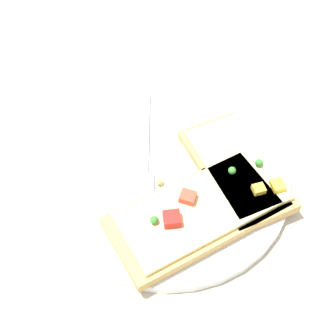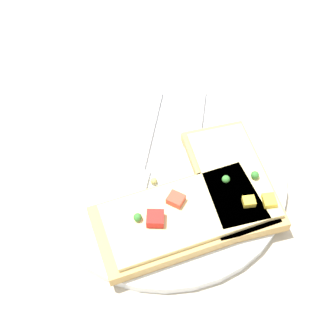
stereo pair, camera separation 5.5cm
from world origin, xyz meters
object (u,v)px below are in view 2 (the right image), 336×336
object	(u,v)px
pizza_slice_corner	(236,178)
plate	(168,176)
knife	(197,140)
pizza_slice_main	(187,216)
fork	(145,161)

from	to	relation	value
pizza_slice_corner	plate	bearing A→B (deg)	-114.46
knife	pizza_slice_main	size ratio (longest dim) A/B	0.95
plate	pizza_slice_main	distance (m)	0.07
plate	knife	distance (m)	0.06
plate	pizza_slice_main	world-z (taller)	pizza_slice_main
plate	pizza_slice_corner	distance (m)	0.08
fork	knife	world-z (taller)	knife
knife	pizza_slice_corner	distance (m)	0.08
fork	pizza_slice_main	world-z (taller)	pizza_slice_main
pizza_slice_main	fork	bearing A→B (deg)	100.12
fork	knife	xyz separation A→B (m)	(0.03, -0.07, 0.00)
plate	knife	xyz separation A→B (m)	(0.05, -0.04, 0.01)
plate	fork	world-z (taller)	fork
fork	pizza_slice_main	bearing A→B (deg)	39.67
plate	pizza_slice_corner	xyz separation A→B (m)	(-0.01, -0.08, 0.02)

